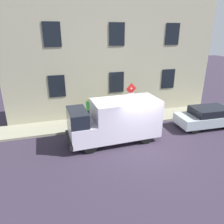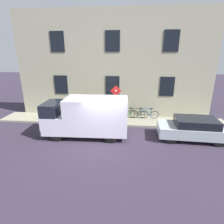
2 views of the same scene
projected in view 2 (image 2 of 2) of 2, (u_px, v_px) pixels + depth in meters
The scene contains 10 objects.
ground_plane at pixel (104, 144), 10.51m from camera, with size 80.00×80.00×0.00m, color #32293A.
sidewalk_slab at pixel (111, 120), 14.10m from camera, with size 2.10×17.49×0.14m, color gray.
building_facade at pixel (113, 66), 14.15m from camera, with size 0.75×15.49×8.28m.
sign_post_stacked at pixel (116, 99), 12.67m from camera, with size 0.19×0.56×2.73m.
delivery_van at pixel (87, 116), 11.23m from camera, with size 2.18×5.40×2.50m.
parked_hatchback at pixel (193, 128), 10.92m from camera, with size 1.91×4.07×1.38m.
bicycle_blue at pixel (148, 114), 14.15m from camera, with size 0.46×1.72×0.89m.
bicycle_black at pixel (137, 114), 14.23m from camera, with size 0.46×1.71×0.89m.
bicycle_green at pixel (127, 113), 14.31m from camera, with size 0.46×1.71×0.89m.
pedestrian at pixel (84, 106), 14.26m from camera, with size 0.40×0.47×1.72m.
Camera 2 is at (-9.30, -1.40, 5.08)m, focal length 28.62 mm.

